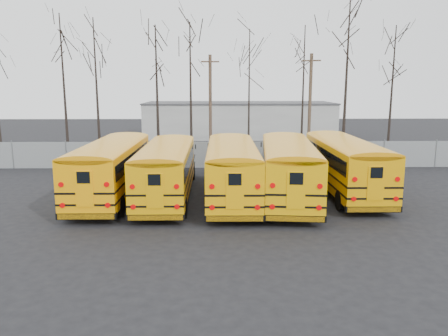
{
  "coord_description": "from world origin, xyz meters",
  "views": [
    {
      "loc": [
        -0.76,
        -20.54,
        6.21
      ],
      "look_at": [
        -0.31,
        3.51,
        1.6
      ],
      "focal_mm": 35.0,
      "sensor_mm": 36.0,
      "label": 1
    }
  ],
  "objects_px": {
    "bus_c": "(232,166)",
    "utility_pole_left": "(210,105)",
    "bus_e": "(344,161)",
    "bus_b": "(167,166)",
    "utility_pole_right": "(310,105)",
    "bus_d": "(288,165)",
    "bus_a": "(112,164)"
  },
  "relations": [
    {
      "from": "utility_pole_right",
      "to": "utility_pole_left",
      "type": "bearing_deg",
      "value": -169.17
    },
    {
      "from": "utility_pole_right",
      "to": "bus_d",
      "type": "bearing_deg",
      "value": -89.44
    },
    {
      "from": "bus_a",
      "to": "bus_d",
      "type": "bearing_deg",
      "value": -2.49
    },
    {
      "from": "bus_c",
      "to": "bus_d",
      "type": "relative_size",
      "value": 0.97
    },
    {
      "from": "utility_pole_left",
      "to": "bus_e",
      "type": "bearing_deg",
      "value": -62.5
    },
    {
      "from": "bus_c",
      "to": "bus_e",
      "type": "bearing_deg",
      "value": 11.97
    },
    {
      "from": "bus_a",
      "to": "utility_pole_right",
      "type": "xyz_separation_m",
      "value": [
        13.62,
        13.01,
        2.59
      ]
    },
    {
      "from": "bus_b",
      "to": "utility_pole_right",
      "type": "relative_size",
      "value": 1.28
    },
    {
      "from": "bus_b",
      "to": "utility_pole_left",
      "type": "relative_size",
      "value": 1.29
    },
    {
      "from": "bus_a",
      "to": "bus_e",
      "type": "height_order",
      "value": "bus_a"
    },
    {
      "from": "bus_d",
      "to": "utility_pole_right",
      "type": "xyz_separation_m",
      "value": [
        3.96,
        13.49,
        2.57
      ]
    },
    {
      "from": "bus_c",
      "to": "utility_pole_left",
      "type": "relative_size",
      "value": 1.33
    },
    {
      "from": "bus_a",
      "to": "utility_pole_left",
      "type": "bearing_deg",
      "value": 69.62
    },
    {
      "from": "bus_e",
      "to": "utility_pole_left",
      "type": "bearing_deg",
      "value": 121.26
    },
    {
      "from": "utility_pole_left",
      "to": "utility_pole_right",
      "type": "height_order",
      "value": "utility_pole_right"
    },
    {
      "from": "bus_c",
      "to": "utility_pole_right",
      "type": "height_order",
      "value": "utility_pole_right"
    },
    {
      "from": "bus_c",
      "to": "bus_d",
      "type": "xyz_separation_m",
      "value": [
        3.06,
        -0.02,
        0.04
      ]
    },
    {
      "from": "bus_a",
      "to": "bus_c",
      "type": "xyz_separation_m",
      "value": [
        6.6,
        -0.46,
        -0.02
      ]
    },
    {
      "from": "bus_e",
      "to": "bus_b",
      "type": "bearing_deg",
      "value": -173.07
    },
    {
      "from": "bus_c",
      "to": "bus_e",
      "type": "height_order",
      "value": "bus_e"
    },
    {
      "from": "bus_a",
      "to": "utility_pole_right",
      "type": "distance_m",
      "value": 19.02
    },
    {
      "from": "bus_c",
      "to": "bus_e",
      "type": "xyz_separation_m",
      "value": [
        6.53,
        1.31,
        0.01
      ]
    },
    {
      "from": "bus_b",
      "to": "bus_c",
      "type": "distance_m",
      "value": 3.55
    },
    {
      "from": "bus_a",
      "to": "bus_d",
      "type": "height_order",
      "value": "bus_d"
    },
    {
      "from": "utility_pole_right",
      "to": "bus_a",
      "type": "bearing_deg",
      "value": -119.38
    },
    {
      "from": "bus_a",
      "to": "bus_b",
      "type": "height_order",
      "value": "bus_a"
    },
    {
      "from": "bus_b",
      "to": "bus_d",
      "type": "distance_m",
      "value": 6.61
    },
    {
      "from": "bus_c",
      "to": "utility_pole_left",
      "type": "height_order",
      "value": "utility_pole_left"
    },
    {
      "from": "bus_b",
      "to": "bus_c",
      "type": "relative_size",
      "value": 0.97
    },
    {
      "from": "bus_b",
      "to": "bus_d",
      "type": "bearing_deg",
      "value": -1.32
    },
    {
      "from": "bus_d",
      "to": "bus_e",
      "type": "distance_m",
      "value": 3.71
    },
    {
      "from": "bus_c",
      "to": "bus_e",
      "type": "distance_m",
      "value": 6.66
    }
  ]
}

